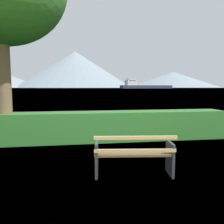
{
  "coord_description": "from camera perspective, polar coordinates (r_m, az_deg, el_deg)",
  "views": [
    {
      "loc": [
        -1.16,
        -4.45,
        1.79
      ],
      "look_at": [
        0.0,
        2.76,
        0.99
      ],
      "focal_mm": 37.08,
      "sensor_mm": 36.0,
      "label": 1
    }
  ],
  "objects": [
    {
      "name": "cargo_ship_large",
      "position": [
        279.87,
        7.62,
        6.44
      ],
      "size": [
        66.35,
        22.28,
        11.44
      ],
      "color": "#2D384C",
      "rests_on": "water_surface"
    },
    {
      "name": "distant_hills",
      "position": [
        603.58,
        -22.14,
        9.15
      ],
      "size": [
        878.42,
        407.73,
        84.22
      ],
      "color": "gray",
      "rests_on": "ground_plane"
    },
    {
      "name": "park_bench",
      "position": [
        4.74,
        5.39,
        -10.54
      ],
      "size": [
        1.64,
        0.76,
        0.87
      ],
      "color": "tan",
      "rests_on": "ground_plane"
    },
    {
      "name": "hedge_row",
      "position": [
        7.75,
        -0.4,
        -3.48
      ],
      "size": [
        7.86,
        0.85,
        0.96
      ],
      "primitive_type": "cube",
      "color": "#2D6B28",
      "rests_on": "ground_plane"
    },
    {
      "name": "ground_plane",
      "position": [
        4.94,
        5.26,
        -15.04
      ],
      "size": [
        1400.0,
        1400.0,
        0.0
      ],
      "primitive_type": "plane",
      "color": "olive"
    },
    {
      "name": "water_surface",
      "position": [
        312.53,
        -8.95,
        5.8
      ],
      "size": [
        620.0,
        620.0,
        0.0
      ],
      "primitive_type": "plane",
      "color": "slate",
      "rests_on": "ground_plane"
    }
  ]
}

